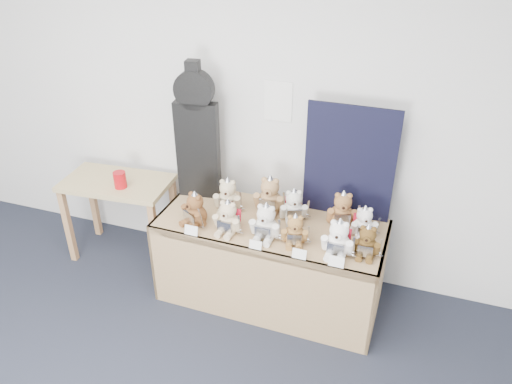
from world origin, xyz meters
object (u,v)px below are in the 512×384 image
(teddy_back_left, at_px, (228,197))
(teddy_front_centre, at_px, (266,223))
(guitar_case, at_px, (197,133))
(teddy_front_right, at_px, (295,231))
(teddy_back_centre_right, at_px, (294,207))
(teddy_front_far_left, at_px, (195,210))
(teddy_back_end, at_px, (364,223))
(teddy_back_right, at_px, (342,211))
(teddy_front_far_right, at_px, (338,240))
(teddy_back_centre_left, at_px, (270,197))
(red_cup, at_px, (120,180))
(display_table, at_px, (267,245))
(teddy_front_end, at_px, (367,242))
(teddy_front_left, at_px, (228,218))
(side_table, at_px, (118,194))

(teddy_back_left, bearing_deg, teddy_front_centre, -41.98)
(guitar_case, distance_m, teddy_front_right, 1.05)
(guitar_case, xyz_separation_m, teddy_back_centre_right, (0.79, -0.12, -0.41))
(guitar_case, bearing_deg, teddy_front_far_left, -77.98)
(teddy_back_left, relative_size, teddy_back_end, 1.13)
(teddy_back_right, relative_size, teddy_back_end, 1.16)
(teddy_front_far_right, distance_m, teddy_back_end, 0.30)
(teddy_front_far_right, bearing_deg, teddy_back_centre_left, 150.90)
(red_cup, relative_size, teddy_front_far_right, 0.45)
(teddy_back_right, distance_m, teddy_back_end, 0.19)
(display_table, relative_size, teddy_front_far_left, 5.85)
(teddy_back_centre_right, height_order, teddy_back_right, teddy_back_right)
(teddy_front_far_left, xyz_separation_m, teddy_back_centre_left, (0.45, 0.33, 0.02))
(red_cup, bearing_deg, teddy_front_end, -5.85)
(teddy_front_far_left, xyz_separation_m, teddy_back_right, (0.99, 0.33, 0.01))
(teddy_front_left, bearing_deg, teddy_back_right, 29.44)
(display_table, relative_size, teddy_front_far_right, 5.62)
(teddy_front_left, bearing_deg, teddy_front_far_left, -179.84)
(teddy_front_far_left, relative_size, teddy_front_far_right, 0.96)
(red_cup, distance_m, teddy_back_end, 1.91)
(teddy_front_right, bearing_deg, teddy_front_far_left, 167.29)
(red_cup, distance_m, teddy_back_left, 0.91)
(display_table, distance_m, side_table, 1.37)
(teddy_front_left, distance_m, teddy_back_centre_right, 0.49)
(display_table, distance_m, teddy_back_centre_left, 0.36)
(guitar_case, height_order, teddy_front_end, guitar_case)
(teddy_front_end, bearing_deg, teddy_back_centre_left, 157.00)
(teddy_back_centre_left, distance_m, teddy_back_centre_right, 0.20)
(teddy_back_left, height_order, teddy_back_centre_right, teddy_back_left)
(teddy_back_left, bearing_deg, red_cup, 173.08)
(teddy_front_end, bearing_deg, teddy_back_centre_right, 154.42)
(display_table, distance_m, teddy_front_end, 0.75)
(teddy_front_left, height_order, teddy_front_end, teddy_front_left)
(teddy_front_left, xyz_separation_m, teddy_back_centre_left, (0.19, 0.35, 0.02))
(teddy_front_centre, bearing_deg, teddy_back_right, 36.19)
(side_table, height_order, teddy_front_right, teddy_front_right)
(display_table, bearing_deg, teddy_front_left, -151.21)
(teddy_front_left, distance_m, teddy_back_centre_left, 0.40)
(side_table, bearing_deg, teddy_front_far_left, -24.09)
(display_table, height_order, teddy_front_far_right, teddy_front_far_right)
(display_table, relative_size, teddy_back_right, 5.59)
(guitar_case, xyz_separation_m, teddy_back_centre_left, (0.59, -0.07, -0.39))
(display_table, bearing_deg, teddy_back_centre_left, 105.35)
(red_cup, distance_m, teddy_back_centre_right, 1.40)
(teddy_front_centre, xyz_separation_m, teddy_back_right, (0.46, 0.33, -0.00))
(teddy_front_left, bearing_deg, teddy_front_right, 6.45)
(display_table, relative_size, teddy_back_end, 6.49)
(teddy_front_far_left, xyz_separation_m, teddy_front_far_right, (1.03, -0.02, 0.00))
(side_table, relative_size, teddy_front_end, 3.55)
(side_table, height_order, teddy_back_right, teddy_back_right)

